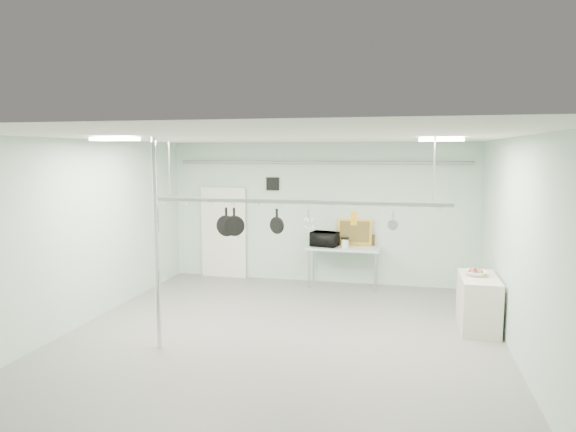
% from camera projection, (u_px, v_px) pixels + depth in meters
% --- Properties ---
extents(floor, '(8.00, 8.00, 0.00)m').
position_uv_depth(floor, '(277.00, 343.00, 8.05)').
color(floor, gray).
rests_on(floor, ground).
extents(ceiling, '(7.00, 8.00, 0.02)m').
position_uv_depth(ceiling, '(277.00, 137.00, 7.66)').
color(ceiling, silver).
rests_on(ceiling, back_wall).
extents(back_wall, '(7.00, 0.02, 3.20)m').
position_uv_depth(back_wall, '(320.00, 213.00, 11.71)').
color(back_wall, '#A9CABD').
rests_on(back_wall, floor).
extents(right_wall, '(0.02, 8.00, 3.20)m').
position_uv_depth(right_wall, '(522.00, 252.00, 7.08)').
color(right_wall, '#A9CABD').
rests_on(right_wall, floor).
extents(door, '(1.10, 0.10, 2.20)m').
position_uv_depth(door, '(224.00, 233.00, 12.24)').
color(door, silver).
rests_on(door, floor).
extents(wall_vent, '(0.30, 0.04, 0.30)m').
position_uv_depth(wall_vent, '(273.00, 184.00, 11.86)').
color(wall_vent, black).
rests_on(wall_vent, back_wall).
extents(conduit_pipe, '(6.60, 0.07, 0.07)m').
position_uv_depth(conduit_pipe, '(319.00, 162.00, 11.49)').
color(conduit_pipe, gray).
rests_on(conduit_pipe, back_wall).
extents(chrome_pole, '(0.08, 0.08, 3.20)m').
position_uv_depth(chrome_pole, '(157.00, 245.00, 7.65)').
color(chrome_pole, silver).
rests_on(chrome_pole, floor).
extents(prep_table, '(1.60, 0.70, 0.91)m').
position_uv_depth(prep_table, '(343.00, 250.00, 11.30)').
color(prep_table, silver).
rests_on(prep_table, floor).
extents(side_cabinet, '(0.60, 1.20, 0.90)m').
position_uv_depth(side_cabinet, '(478.00, 303.00, 8.65)').
color(side_cabinet, beige).
rests_on(side_cabinet, floor).
extents(pot_rack, '(4.80, 0.06, 1.00)m').
position_uv_depth(pot_rack, '(294.00, 200.00, 8.02)').
color(pot_rack, '#B7B7BC').
rests_on(pot_rack, ceiling).
extents(light_panel_left, '(0.65, 0.30, 0.05)m').
position_uv_depth(light_panel_left, '(115.00, 139.00, 7.38)').
color(light_panel_left, white).
rests_on(light_panel_left, ceiling).
extents(light_panel_right, '(0.65, 0.30, 0.05)m').
position_uv_depth(light_panel_right, '(441.00, 140.00, 7.71)').
color(light_panel_right, white).
rests_on(light_panel_right, ceiling).
extents(microwave, '(0.65, 0.50, 0.32)m').
position_uv_depth(microwave, '(325.00, 239.00, 11.35)').
color(microwave, black).
rests_on(microwave, prep_table).
extents(coffee_canister, '(0.21, 0.21, 0.19)m').
position_uv_depth(coffee_canister, '(345.00, 244.00, 11.17)').
color(coffee_canister, silver).
rests_on(coffee_canister, prep_table).
extents(painting_large, '(0.79, 0.17, 0.58)m').
position_uv_depth(painting_large, '(355.00, 232.00, 11.50)').
color(painting_large, gold).
rests_on(painting_large, prep_table).
extents(painting_small, '(0.31, 0.10, 0.25)m').
position_uv_depth(painting_small, '(368.00, 240.00, 11.45)').
color(painting_small, '#362712').
rests_on(painting_small, prep_table).
extents(fruit_bowl, '(0.41, 0.41, 0.09)m').
position_uv_depth(fruit_bowl, '(476.00, 273.00, 8.65)').
color(fruit_bowl, white).
rests_on(fruit_bowl, side_cabinet).
extents(skillet_left, '(0.34, 0.07, 0.45)m').
position_uv_depth(skillet_left, '(226.00, 221.00, 8.32)').
color(skillet_left, black).
rests_on(skillet_left, pot_rack).
extents(skillet_mid, '(0.34, 0.13, 0.46)m').
position_uv_depth(skillet_mid, '(234.00, 222.00, 8.29)').
color(skillet_mid, black).
rests_on(skillet_mid, pot_rack).
extents(skillet_right, '(0.27, 0.16, 0.39)m').
position_uv_depth(skillet_right, '(277.00, 221.00, 8.13)').
color(skillet_right, black).
rests_on(skillet_right, pot_rack).
extents(whisk, '(0.24, 0.24, 0.33)m').
position_uv_depth(whisk, '(309.00, 220.00, 8.01)').
color(whisk, '#A8A9AD').
rests_on(whisk, pot_rack).
extents(grater, '(0.10, 0.03, 0.23)m').
position_uv_depth(grater, '(354.00, 218.00, 7.85)').
color(grater, gold).
rests_on(grater, pot_rack).
extents(saucepan, '(0.18, 0.13, 0.29)m').
position_uv_depth(saucepan, '(393.00, 221.00, 7.72)').
color(saucepan, silver).
rests_on(saucepan, pot_rack).
extents(fruit_cluster, '(0.24, 0.24, 0.09)m').
position_uv_depth(fruit_cluster, '(476.00, 271.00, 8.65)').
color(fruit_cluster, '#A60F18').
rests_on(fruit_cluster, fruit_bowl).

